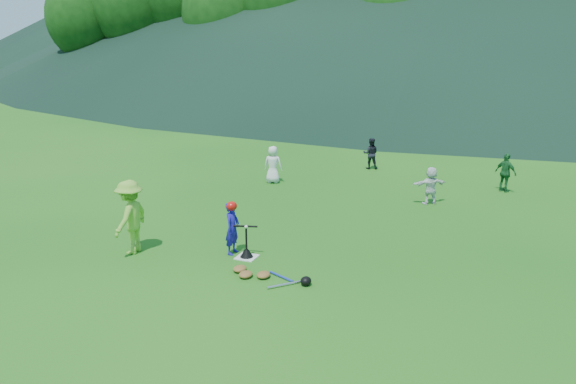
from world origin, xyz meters
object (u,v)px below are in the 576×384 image
object	(u,v)px
fielder_c	(506,173)
batter_child	(232,228)
batting_tee	(247,252)
equipment_pile	(263,275)
fielder_d	(431,185)
home_plate	(247,257)
fielder_b	(371,154)
fielder_a	(273,164)
adult_coach	(130,217)

from	to	relation	value
fielder_c	batter_child	bearing A→B (deg)	86.93
batting_tee	fielder_c	bearing A→B (deg)	57.23
batter_child	equipment_pile	world-z (taller)	batter_child
fielder_d	home_plate	bearing A→B (deg)	26.02
fielder_d	batting_tee	world-z (taller)	fielder_d
fielder_b	equipment_pile	bearing A→B (deg)	76.61
fielder_c	fielder_a	bearing A→B (deg)	45.25
adult_coach	fielder_a	bearing A→B (deg)	171.33
equipment_pile	batter_child	bearing A→B (deg)	141.11
adult_coach	fielder_b	world-z (taller)	adult_coach
batter_child	equipment_pile	distance (m)	1.66
home_plate	fielder_a	distance (m)	6.79
batter_child	fielder_b	bearing A→B (deg)	-5.00
adult_coach	batting_tee	size ratio (longest dim) A/B	2.54
fielder_a	fielder_d	world-z (taller)	fielder_a
fielder_b	equipment_pile	size ratio (longest dim) A/B	0.65
batter_child	adult_coach	world-z (taller)	adult_coach
fielder_d	adult_coach	bearing A→B (deg)	13.24
adult_coach	fielder_a	xyz separation A→B (m)	(0.45, 7.11, -0.23)
equipment_pile	home_plate	bearing A→B (deg)	132.94
batter_child	fielder_d	size ratio (longest dim) A/B	1.08
home_plate	fielder_a	xyz separation A→B (m)	(-2.14, 6.41, 0.62)
batting_tee	fielder_b	bearing A→B (deg)	87.39
batter_child	adult_coach	distance (m)	2.35
batter_child	equipment_pile	bearing A→B (deg)	-128.83
fielder_a	batting_tee	bearing A→B (deg)	101.15
batter_child	fielder_b	size ratio (longest dim) A/B	1.05
batter_child	batting_tee	distance (m)	0.64
fielder_b	batter_child	bearing A→B (deg)	69.56
fielder_c	batting_tee	size ratio (longest dim) A/B	1.85
adult_coach	batter_child	bearing A→B (deg)	105.38
batter_child	batting_tee	size ratio (longest dim) A/B	1.80
home_plate	adult_coach	distance (m)	2.82
batting_tee	equipment_pile	size ratio (longest dim) A/B	0.38
home_plate	batter_child	bearing A→B (deg)	164.58
adult_coach	batting_tee	distance (m)	2.79
equipment_pile	fielder_a	bearing A→B (deg)	112.05
batter_child	batting_tee	world-z (taller)	batter_child
adult_coach	equipment_pile	size ratio (longest dim) A/B	0.96
batter_child	fielder_a	world-z (taller)	fielder_a
fielder_c	equipment_pile	bearing A→B (deg)	95.87
home_plate	fielder_d	size ratio (longest dim) A/B	0.40
fielder_c	batting_tee	bearing A→B (deg)	89.29
home_plate	fielder_c	size ratio (longest dim) A/B	0.36
adult_coach	fielder_c	bearing A→B (deg)	133.44
fielder_d	equipment_pile	bearing A→B (deg)	35.09
batting_tee	batter_child	bearing A→B (deg)	164.58
adult_coach	fielder_c	size ratio (longest dim) A/B	1.37
fielder_c	batting_tee	distance (m)	9.70
batter_child	batting_tee	xyz separation A→B (m)	(0.41, -0.11, -0.48)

